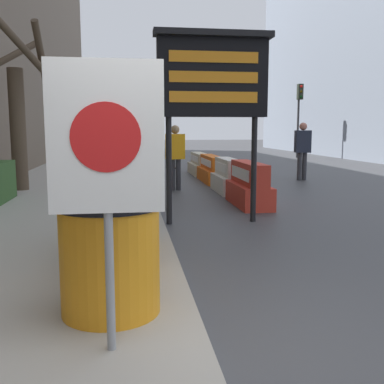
{
  "coord_description": "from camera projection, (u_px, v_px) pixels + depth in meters",
  "views": [
    {
      "loc": [
        -0.55,
        -2.77,
        1.65
      ],
      "look_at": [
        0.79,
        6.69,
        0.29
      ],
      "focal_mm": 42.0,
      "sensor_mm": 36.0,
      "label": 1
    }
  ],
  "objects": [
    {
      "name": "ground_plane",
      "position": [
        215.0,
        375.0,
        3.02
      ],
      "size": [
        120.0,
        120.0,
        0.0
      ],
      "primitive_type": "plane",
      "color": "#3F3F42"
    },
    {
      "name": "bare_tree",
      "position": [
        17.0,
        107.0,
        10.85
      ],
      "size": [
        2.29,
        2.48,
        3.94
      ],
      "color": "#4C3D2D",
      "rests_on": "sidewalk_left"
    },
    {
      "name": "barrel_drum_foreground",
      "position": [
        110.0,
        256.0,
        3.66
      ],
      "size": [
        0.84,
        0.84,
        0.93
      ],
      "color": "orange",
      "rests_on": "sidewalk_left"
    },
    {
      "name": "barrel_drum_middle",
      "position": [
        119.0,
        228.0,
        4.7
      ],
      "size": [
        0.84,
        0.84,
        0.93
      ],
      "color": "orange",
      "rests_on": "sidewalk_left"
    },
    {
      "name": "barrel_drum_back",
      "position": [
        126.0,
        210.0,
        5.73
      ],
      "size": [
        0.84,
        0.84,
        0.93
      ],
      "color": "orange",
      "rests_on": "sidewalk_left"
    },
    {
      "name": "warning_sign",
      "position": [
        106.0,
        154.0,
        2.88
      ],
      "size": [
        0.75,
        0.08,
        1.94
      ],
      "color": "gray",
      "rests_on": "sidewalk_left"
    },
    {
      "name": "message_board",
      "position": [
        213.0,
        79.0,
        7.54
      ],
      "size": [
        1.99,
        0.36,
        3.23
      ],
      "color": "black",
      "rests_on": "ground_plane"
    },
    {
      "name": "jersey_barrier_red_striped",
      "position": [
        249.0,
        187.0,
        9.59
      ],
      "size": [
        0.63,
        1.79,
        0.93
      ],
      "color": "red",
      "rests_on": "ground_plane"
    },
    {
      "name": "jersey_barrier_white",
      "position": [
        228.0,
        177.0,
        11.6
      ],
      "size": [
        0.62,
        1.68,
        0.87
      ],
      "color": "silver",
      "rests_on": "ground_plane"
    },
    {
      "name": "jersey_barrier_orange_far",
      "position": [
        212.0,
        170.0,
        13.85
      ],
      "size": [
        0.61,
        2.14,
        0.81
      ],
      "color": "orange",
      "rests_on": "ground_plane"
    },
    {
      "name": "jersey_barrier_cream",
      "position": [
        200.0,
        165.0,
        16.15
      ],
      "size": [
        0.64,
        2.04,
        0.76
      ],
      "color": "beige",
      "rests_on": "ground_plane"
    },
    {
      "name": "traffic_cone_near",
      "position": [
        171.0,
        160.0,
        18.41
      ],
      "size": [
        0.41,
        0.41,
        0.73
      ],
      "color": "black",
      "rests_on": "ground_plane"
    },
    {
      "name": "traffic_light_near_curb",
      "position": [
        148.0,
        96.0,
        20.96
      ],
      "size": [
        0.28,
        0.45,
        4.34
      ],
      "color": "#2D2D30",
      "rests_on": "ground_plane"
    },
    {
      "name": "traffic_light_far_side",
      "position": [
        299.0,
        105.0,
        24.73
      ],
      "size": [
        0.28,
        0.45,
        4.04
      ],
      "color": "#2D2D30",
      "rests_on": "ground_plane"
    },
    {
      "name": "pedestrian_worker",
      "position": [
        175.0,
        152.0,
        11.87
      ],
      "size": [
        0.52,
        0.41,
        1.73
      ],
      "rotation": [
        0.0,
        0.0,
        3.5
      ],
      "color": "#333338",
      "rests_on": "ground_plane"
    },
    {
      "name": "pedestrian_passerby",
      "position": [
        303.0,
        146.0,
        14.18
      ],
      "size": [
        0.5,
        0.33,
        1.82
      ],
      "rotation": [
        0.0,
        0.0,
        3.04
      ],
      "color": "#333338",
      "rests_on": "ground_plane"
    }
  ]
}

